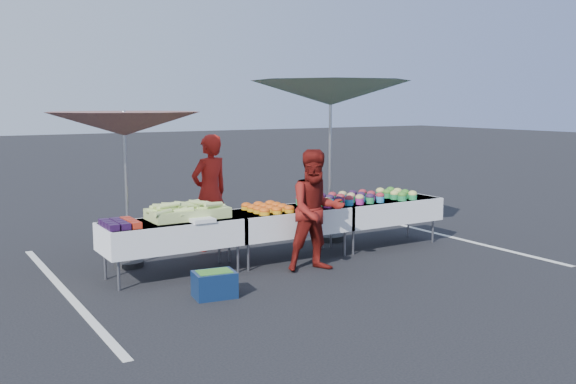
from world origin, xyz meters
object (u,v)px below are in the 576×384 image
table_right (383,209)px  vendor (210,192)px  table_center (288,220)px  umbrella_left (124,125)px  umbrella_right (331,94)px  storage_bin (214,284)px  table_left (172,233)px  customer (316,211)px

table_right → vendor: size_ratio=1.03×
table_center → umbrella_left: bearing=159.6°
umbrella_right → table_right: bearing=-54.3°
storage_bin → table_center: bearing=41.5°
storage_bin → umbrella_right: bearing=40.1°
table_left → vendor: bearing=47.1°
table_right → umbrella_right: (-0.53, 0.74, 1.85)m
customer → umbrella_left: 2.88m
customer → umbrella_left: size_ratio=0.71×
vendor → customer: size_ratio=1.08×
table_center → vendor: size_ratio=1.03×
umbrella_right → table_left: bearing=-166.4°
table_center → umbrella_left: umbrella_left is taller
table_left → customer: bearing=-22.7°
storage_bin → vendor: bearing=74.3°
table_center → storage_bin: size_ratio=3.51×
table_left → umbrella_left: umbrella_left is taller
table_right → umbrella_left: bearing=168.5°
umbrella_right → storage_bin: size_ratio=5.92×
vendor → table_center: bearing=108.2°
umbrella_left → storage_bin: (0.42, -1.95, -1.83)m
table_left → customer: customer is taller
customer → umbrella_left: bearing=156.5°
umbrella_left → table_right: bearing=-11.5°
storage_bin → customer: bearing=20.9°
table_left → storage_bin: (0.07, -1.15, -0.42)m
table_left → vendor: 1.62m
table_left → umbrella_right: (3.07, 0.74, 1.85)m
table_center → customer: size_ratio=1.11×
table_center → vendor: (-0.72, 1.17, 0.32)m
table_center → table_right: same height
customer → storage_bin: (-1.72, -0.40, -0.67)m
vendor → storage_bin: bearing=53.1°
vendor → umbrella_left: (-1.43, -0.37, 1.08)m
table_left → storage_bin: table_left is taller
vendor → storage_bin: vendor is taller
table_left → umbrella_left: bearing=113.4°
table_right → storage_bin: 3.73m
table_center → storage_bin: 2.12m
vendor → customer: bearing=97.0°
umbrella_left → umbrella_right: 3.44m
table_left → table_right: same height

